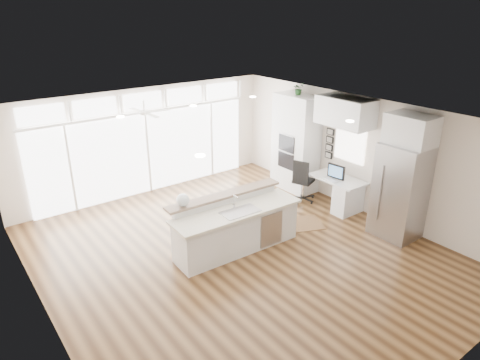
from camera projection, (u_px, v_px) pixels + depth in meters
floor at (240, 254)px, 8.43m from camera, size 7.00×8.00×0.02m
ceiling at (240, 120)px, 7.40m from camera, size 7.00×8.00×0.02m
wall_back at (145, 141)px, 10.87m from camera, size 7.00×0.04×2.70m
wall_front at (447, 302)px, 4.96m from camera, size 7.00×0.04×2.70m
wall_left at (40, 252)px, 5.96m from camera, size 0.04×8.00×2.70m
wall_right at (361, 155)px, 9.86m from camera, size 0.04×8.00×2.70m
glass_wall at (147, 153)px, 10.94m from camera, size 5.80×0.06×2.08m
transom_row at (143, 101)px, 10.44m from camera, size 5.90×0.06×0.40m
desk_window at (350, 144)px, 9.99m from camera, size 0.04×0.85×0.85m
ceiling_fan at (144, 108)px, 9.28m from camera, size 1.16×1.16×0.32m
recessed_lights at (233, 119)px, 7.56m from camera, size 3.40×3.00×0.02m
oven_cabinet at (296, 143)px, 11.05m from camera, size 0.64×1.20×2.50m
desk_nook at (336, 193)px, 10.25m from camera, size 0.72×1.30×0.76m
upper_cabinets at (345, 112)px, 9.53m from camera, size 0.64×1.30×0.64m
refrigerator at (400, 191)px, 8.78m from camera, size 0.76×0.90×2.00m
fridge_cabinet at (411, 130)px, 8.32m from camera, size 0.64×0.90×0.60m
framed_photos at (330, 144)px, 10.50m from camera, size 0.06×0.22×0.80m
kitchen_island at (237, 226)px, 8.40m from camera, size 2.71×1.10×1.06m
rug at (300, 224)px, 9.57m from camera, size 1.19×1.05×0.01m
office_chair at (303, 180)px, 10.55m from camera, size 0.72×0.69×1.09m
fishbowl at (183, 200)px, 7.96m from camera, size 0.25×0.25×0.24m
monitor at (336, 171)px, 9.99m from camera, size 0.13×0.46×0.38m
keyboard at (331, 180)px, 9.96m from camera, size 0.18×0.36×0.02m
potted_plant at (298, 90)px, 10.53m from camera, size 0.28×0.30×0.23m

